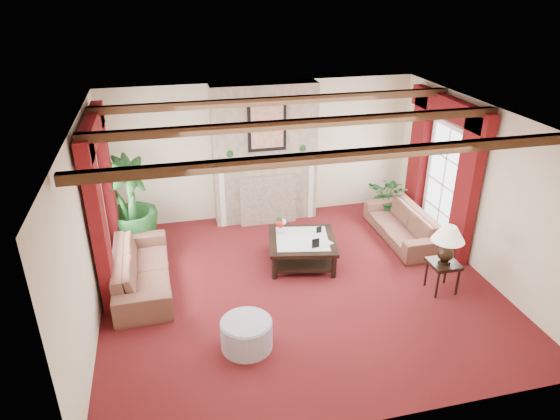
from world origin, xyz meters
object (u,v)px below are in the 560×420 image
object	(u,v)px
ottoman	(247,334)
potted_palm	(133,222)
side_table	(442,276)
coffee_table	(302,251)
sofa_left	(141,263)
sofa_right	(403,220)

from	to	relation	value
ottoman	potted_palm	bearing A→B (deg)	115.16
side_table	ottoman	xyz separation A→B (m)	(-3.17, -0.59, -0.05)
coffee_table	side_table	xyz separation A→B (m)	(1.88, -1.31, 0.03)
sofa_left	coffee_table	xyz separation A→B (m)	(2.63, 0.10, -0.19)
sofa_left	sofa_right	distance (m)	4.71
sofa_left	side_table	size ratio (longest dim) A/B	4.23
coffee_table	side_table	bearing A→B (deg)	-23.37
side_table	potted_palm	bearing A→B (deg)	151.00
potted_palm	coffee_table	world-z (taller)	potted_palm
sofa_right	ottoman	distance (m)	4.06
potted_palm	coffee_table	bearing A→B (deg)	-24.70
sofa_left	side_table	bearing A→B (deg)	-105.78
sofa_left	sofa_right	bearing A→B (deg)	-84.71
sofa_right	ottoman	size ratio (longest dim) A/B	2.86
sofa_left	ottoman	world-z (taller)	sofa_left
sofa_left	side_table	distance (m)	4.67
side_table	ottoman	distance (m)	3.23
sofa_left	sofa_right	world-z (taller)	sofa_left
sofa_right	coffee_table	distance (m)	2.10
coffee_table	side_table	distance (m)	2.29
coffee_table	sofa_left	bearing A→B (deg)	-166.35
sofa_left	coffee_table	distance (m)	2.64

